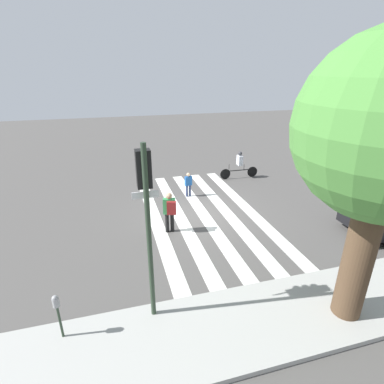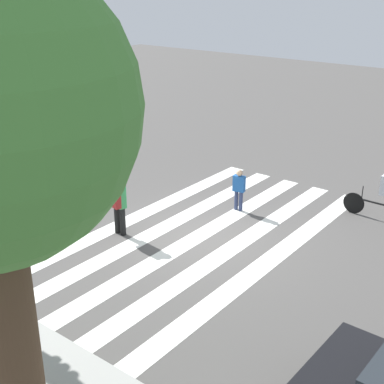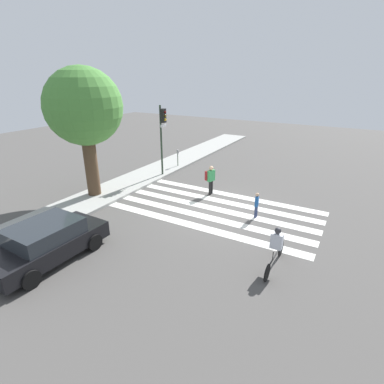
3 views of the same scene
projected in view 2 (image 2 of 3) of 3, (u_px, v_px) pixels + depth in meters
ground_plane at (199, 236)px, 13.86m from camera, size 60.00×60.00×0.00m
crosswalk_stripes at (199, 236)px, 13.85m from camera, size 4.72×10.00×0.01m
pedestrian_adult_blue_shirt at (118, 200)px, 13.59m from camera, size 0.49×0.46×1.64m
pedestrian_adult_tall_backpack at (239, 188)px, 15.12m from camera, size 0.36×0.21×1.23m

